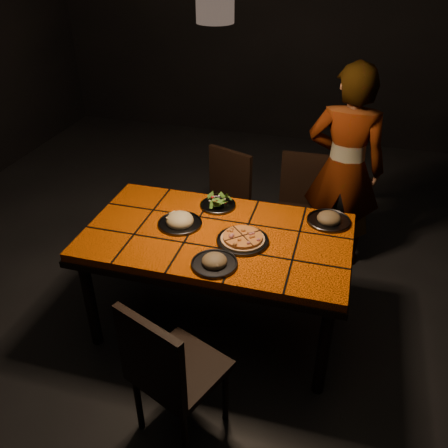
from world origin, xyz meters
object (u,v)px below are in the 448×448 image
(chair_near, at_px, (168,369))
(diner, at_px, (344,169))
(plate_pizza, at_px, (243,239))
(plate_pasta, at_px, (180,221))
(dining_table, at_px, (217,244))
(chair_far_left, at_px, (223,198))
(chair_far_right, at_px, (303,203))

(chair_near, bearing_deg, diner, -87.65)
(chair_near, height_order, diner, diner)
(plate_pizza, relative_size, plate_pasta, 1.33)
(dining_table, relative_size, plate_pasta, 5.85)
(diner, bearing_deg, dining_table, 59.66)
(chair_near, bearing_deg, chair_far_left, -60.63)
(chair_far_right, bearing_deg, dining_table, -114.70)
(chair_far_right, height_order, plate_pasta, chair_far_right)
(chair_far_right, bearing_deg, chair_near, -104.10)
(chair_far_right, bearing_deg, diner, 10.07)
(chair_far_right, relative_size, plate_pasta, 3.13)
(plate_pizza, bearing_deg, diner, 64.05)
(diner, distance_m, plate_pizza, 1.19)
(plate_pasta, bearing_deg, dining_table, -6.90)
(chair_far_left, bearing_deg, plate_pasta, -71.37)
(chair_far_left, height_order, plate_pasta, chair_far_left)
(diner, distance_m, plate_pasta, 1.36)
(plate_pasta, bearing_deg, chair_near, -74.32)
(chair_far_right, xyz_separation_m, plate_pizza, (-0.24, -1.01, 0.27))
(chair_near, bearing_deg, plate_pasta, -51.87)
(plate_pasta, bearing_deg, chair_far_left, 87.18)
(chair_near, relative_size, chair_far_right, 1.03)
(plate_pizza, bearing_deg, chair_far_right, 76.47)
(dining_table, height_order, chair_far_left, chair_far_left)
(dining_table, relative_size, chair_near, 1.82)
(dining_table, bearing_deg, diner, 55.82)
(chair_far_right, xyz_separation_m, diner, (0.28, 0.06, 0.30))
(dining_table, xyz_separation_m, chair_far_left, (-0.21, 0.87, -0.17))
(chair_far_left, height_order, plate_pizza, chair_far_left)
(plate_pizza, distance_m, plate_pasta, 0.43)
(chair_far_right, height_order, diner, diner)
(plate_pizza, bearing_deg, chair_far_left, 112.51)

